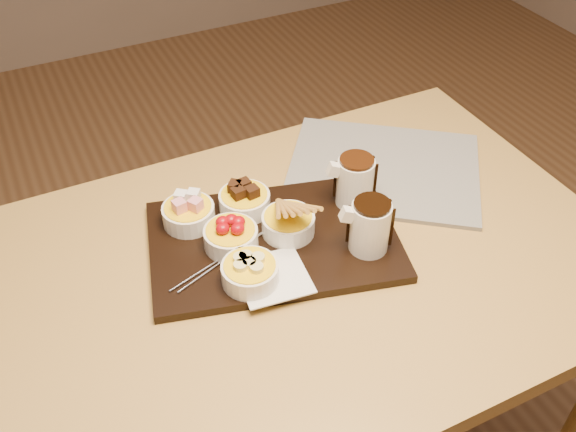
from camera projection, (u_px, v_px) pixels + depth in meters
name	position (u px, v px, depth m)	size (l,w,h in m)	color
dining_table	(298.00, 295.00, 1.25)	(1.20, 0.80, 0.75)	#AE8740
serving_board	(274.00, 241.00, 1.21)	(0.46, 0.30, 0.02)	black
napkin	(273.00, 277.00, 1.12)	(0.12, 0.12, 0.00)	white
bowl_marshmallows	(189.00, 215.00, 1.22)	(0.10, 0.10, 0.04)	white
bowl_cake	(245.00, 202.00, 1.25)	(0.10, 0.10, 0.04)	white
bowl_strawberries	(231.00, 238.00, 1.17)	(0.10, 0.10, 0.04)	white
bowl_biscotti	(288.00, 224.00, 1.20)	(0.10, 0.10, 0.04)	white
bowl_bananas	(250.00, 273.00, 1.10)	(0.10, 0.10, 0.04)	white
pitcher_dark_chocolate	(370.00, 227.00, 1.15)	(0.07, 0.07, 0.10)	silver
pitcher_milk_chocolate	(355.00, 182.00, 1.24)	(0.07, 0.07, 0.10)	silver
fondue_skewers	(228.00, 254.00, 1.16)	(0.26, 0.03, 0.01)	silver
newspaper	(384.00, 169.00, 1.38)	(0.40, 0.32, 0.01)	beige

